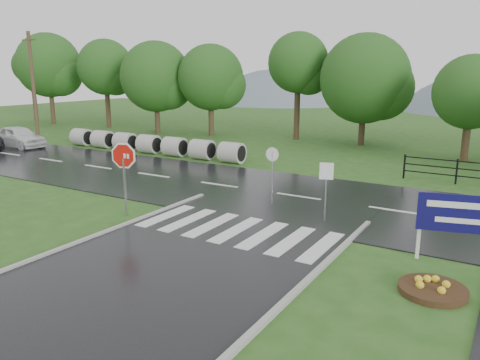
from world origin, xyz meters
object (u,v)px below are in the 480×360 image
Objects in this scene: culvert_pipes at (149,144)px; estate_billboard at (462,218)px; stop_sign at (124,162)px; car_white at (20,148)px.

estate_billboard reaches higher than culvert_pipes.
stop_sign is (8.36, -10.61, 1.40)m from culvert_pipes.
stop_sign is 19.34m from car_white.
culvert_pipes is 9.74m from car_white.
culvert_pipes is at bearing 128.23° from stop_sign.
estate_billboard is 0.50× the size of car_white.
stop_sign is at bearing -51.77° from culvert_pipes.
estate_billboard is at bearing -25.58° from culvert_pipes.
stop_sign is at bearing -111.45° from car_white.
stop_sign is 1.29× the size of estate_billboard.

